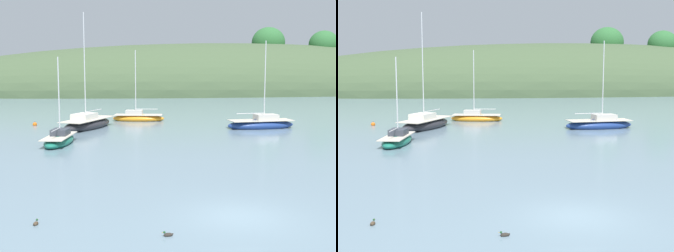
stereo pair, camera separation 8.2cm
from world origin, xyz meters
TOP-DOWN VIEW (x-y plane):
  - ground_plane at (0.00, 0.00)m, footprint 400.00×400.00m
  - far_shoreline_hill at (25.23, 86.70)m, footprint 150.00×36.00m
  - sailboat_orange_cutter at (10.22, 26.18)m, footprint 6.93×2.72m
  - sailboat_white_near at (-1.28, 34.23)m, footprint 6.05×3.08m
  - sailboat_yellow_far at (-6.75, 28.63)m, footprint 5.98×8.03m
  - sailboat_teal_outer at (-8.75, 19.40)m, footprint 2.87×5.81m
  - mooring_buoy_inner at (-12.17, 31.57)m, footprint 0.44×0.44m
  - duck_straggler at (-3.25, -1.81)m, footprint 0.43×0.21m
  - duck_lone_left at (-8.18, 0.18)m, footprint 0.25×0.42m

SIDE VIEW (x-z plane):
  - ground_plane at x=0.00m, z-range 0.00..0.00m
  - duck_straggler at x=-3.25m, z-range -0.07..0.17m
  - duck_lone_left at x=-8.18m, z-range -0.07..0.17m
  - far_shoreline_hill at x=25.23m, z-range -12.95..13.16m
  - mooring_buoy_inner at x=-12.17m, z-range -0.15..0.39m
  - sailboat_teal_outer at x=-8.75m, z-range -3.17..3.86m
  - sailboat_white_near at x=-1.28m, z-range -3.65..4.37m
  - sailboat_orange_cutter at x=10.22m, z-range -3.98..4.80m
  - sailboat_yellow_far at x=-6.75m, z-range -5.28..6.19m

